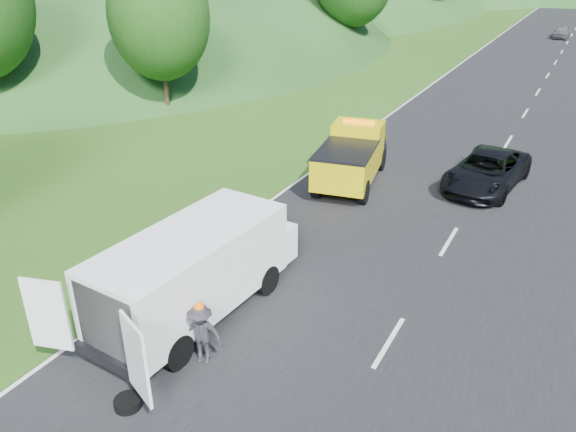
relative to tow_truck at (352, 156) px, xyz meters
The scene contains 12 objects.
ground 7.63m from the tow_truck, 75.24° to the right, with size 320.00×320.00×0.00m, color #38661E.
road_surface 33.10m from the tow_truck, 81.45° to the left, with size 14.00×200.00×0.02m, color black.
tree_line_left 55.42m from the tow_truck, 107.95° to the left, with size 14.00×140.00×14.00m, color #234C16, non-canonical shape.
tow_truck is the anchor object (origin of this frame).
white_van 10.50m from the tow_truck, 90.03° to the right, with size 3.79×7.10×2.46m.
woman 7.41m from the tow_truck, 102.33° to the right, with size 0.63×0.46×1.73m, color silver.
child 8.12m from the tow_truck, 95.76° to the right, with size 0.49×0.38×1.02m, color #D3CA70.
worker 12.19m from the tow_truck, 83.96° to the right, with size 1.01×0.58×1.57m, color black.
suitcase 7.43m from the tow_truck, 114.51° to the right, with size 0.39×0.21×0.62m, color #665F4C.
spare_tire 14.09m from the tow_truck, 87.04° to the right, with size 0.59×0.59×0.20m, color black.
passing_suv 5.57m from the tow_truck, 22.37° to the left, with size 2.39×5.19×1.44m, color black.
dist_car_a 48.02m from the tow_truck, 85.16° to the left, with size 1.53×3.80×1.30m, color #4C4B50.
Camera 1 is at (6.13, -13.05, 8.94)m, focal length 35.00 mm.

